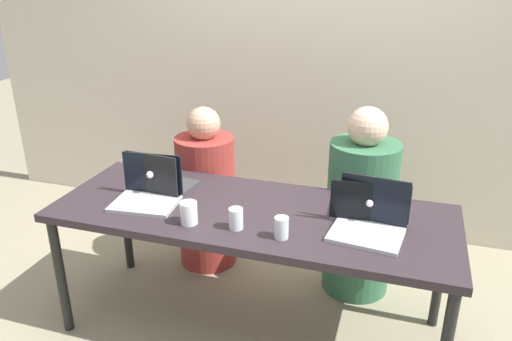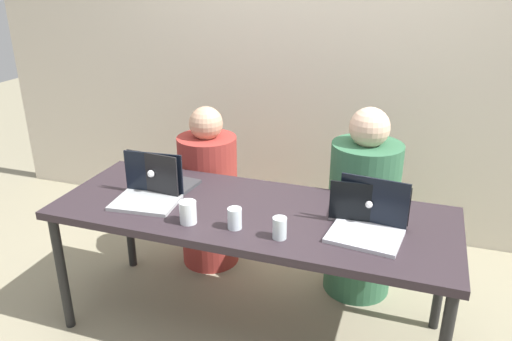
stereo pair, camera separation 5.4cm
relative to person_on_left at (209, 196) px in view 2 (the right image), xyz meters
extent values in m
plane|color=gray|center=(0.48, -0.54, -0.46)|extent=(12.00, 12.00, 0.00)
cube|color=beige|center=(0.48, 0.78, 0.84)|extent=(5.10, 0.10, 2.60)
cube|color=#2E242A|center=(0.48, -0.54, 0.22)|extent=(1.96, 0.73, 0.04)
cylinder|color=black|center=(-0.45, -0.86, -0.13)|extent=(0.05, 0.05, 0.66)
cylinder|color=black|center=(-0.45, -0.23, -0.13)|extent=(0.05, 0.05, 0.66)
cylinder|color=black|center=(1.41, -0.23, -0.13)|extent=(0.05, 0.05, 0.66)
cylinder|color=maroon|center=(0.00, 0.00, -0.04)|extent=(0.40, 0.40, 0.85)
sphere|color=tan|center=(0.00, 0.00, 0.48)|extent=(0.20, 0.20, 0.20)
cylinder|color=#326544|center=(0.96, 0.00, 0.00)|extent=(0.45, 0.45, 0.92)
sphere|color=beige|center=(0.96, 0.00, 0.55)|extent=(0.22, 0.22, 0.22)
cube|color=#383A3E|center=(-0.05, -0.42, 0.25)|extent=(0.32, 0.26, 0.02)
cube|color=black|center=(-0.06, -0.54, 0.36)|extent=(0.30, 0.04, 0.21)
sphere|color=white|center=(-0.06, -0.56, 0.36)|extent=(0.04, 0.04, 0.04)
cube|color=silver|center=(1.04, -0.64, 0.25)|extent=(0.34, 0.27, 0.02)
cube|color=black|center=(1.05, -0.52, 0.37)|extent=(0.31, 0.05, 0.22)
sphere|color=white|center=(1.05, -0.50, 0.37)|extent=(0.04, 0.04, 0.04)
cube|color=#B6B1B3|center=(1.02, -0.41, 0.25)|extent=(0.37, 0.23, 0.02)
cube|color=black|center=(1.03, -0.52, 0.35)|extent=(0.36, 0.04, 0.19)
sphere|color=white|center=(1.03, -0.53, 0.35)|extent=(0.03, 0.03, 0.03)
cube|color=#ADB1B3|center=(-0.04, -0.66, 0.25)|extent=(0.33, 0.26, 0.02)
cube|color=black|center=(-0.06, -0.54, 0.36)|extent=(0.31, 0.04, 0.21)
sphere|color=white|center=(-0.06, -0.52, 0.36)|extent=(0.04, 0.04, 0.04)
cylinder|color=silver|center=(0.47, -0.74, 0.29)|extent=(0.07, 0.07, 0.10)
cylinder|color=silver|center=(0.47, -0.74, 0.27)|extent=(0.06, 0.06, 0.05)
cylinder|color=silver|center=(0.69, -0.76, 0.29)|extent=(0.06, 0.06, 0.10)
cylinder|color=silver|center=(0.69, -0.76, 0.27)|extent=(0.06, 0.06, 0.05)
cylinder|color=white|center=(0.25, -0.76, 0.29)|extent=(0.08, 0.08, 0.11)
cylinder|color=silver|center=(0.25, -0.76, 0.27)|extent=(0.07, 0.07, 0.06)
camera|label=1|loc=(1.16, -2.61, 1.35)|focal=35.00mm
camera|label=2|loc=(1.21, -2.60, 1.35)|focal=35.00mm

